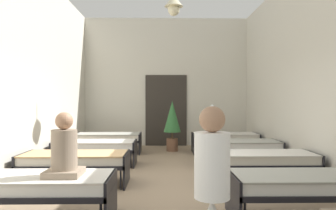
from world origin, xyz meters
name	(u,v)px	position (x,y,z in m)	size (l,w,h in m)	color
ground_plane	(169,187)	(0.00, 0.00, -0.05)	(6.11, 10.67, 0.10)	#8C755B
room_shell	(168,71)	(0.00, 1.19, 2.18)	(5.91, 10.27, 4.35)	beige
bed_left_row_1	(37,186)	(-1.71, -1.73, 0.44)	(1.90, 0.84, 0.57)	black
bed_right_row_1	(305,185)	(1.71, -1.73, 0.44)	(1.90, 0.84, 0.57)	black
bed_left_row_2	(75,160)	(-1.71, 0.00, 0.44)	(1.90, 0.84, 0.57)	black
bed_right_row_2	(262,160)	(1.71, 0.00, 0.44)	(1.90, 0.84, 0.57)	black
bed_left_row_3	(96,147)	(-1.71, 1.73, 0.44)	(1.90, 0.84, 0.57)	black
bed_right_row_3	(239,146)	(1.71, 1.73, 0.44)	(1.90, 0.84, 0.57)	black
bed_left_row_4	(108,138)	(-1.71, 3.47, 0.44)	(1.90, 0.84, 0.57)	black
bed_right_row_4	(225,138)	(1.71, 3.47, 0.44)	(1.90, 0.84, 0.57)	black
patient_seated_primary	(64,152)	(-1.36, -1.76, 0.87)	(0.44, 0.44, 0.80)	gray
potted_plant	(172,121)	(0.17, 3.82, 0.92)	(0.52, 0.52, 1.53)	brown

